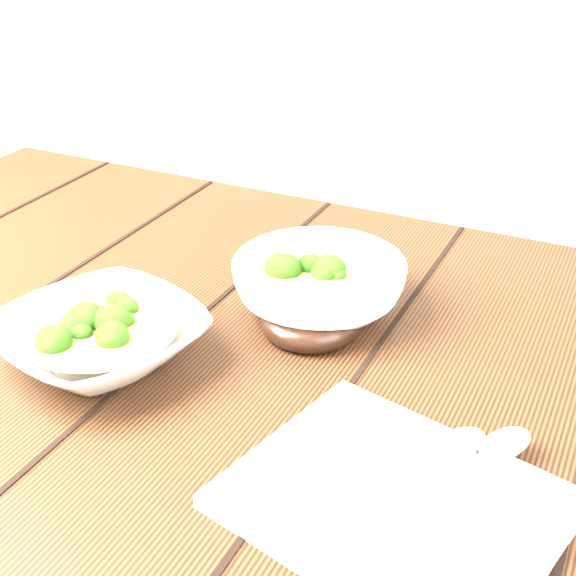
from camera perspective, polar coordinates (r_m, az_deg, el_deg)
The scene contains 7 objects.
table at distance 0.93m, azimuth -5.91°, elevation -9.60°, with size 1.20×0.80×0.75m.
soup_bowl_front at distance 0.83m, azimuth -13.20°, elevation -3.41°, with size 0.25×0.25×0.06m.
soup_bowl_back at distance 0.89m, azimuth 2.19°, elevation 0.24°, with size 0.20×0.20×0.07m.
trivet at distance 0.86m, azimuth 1.61°, elevation -2.42°, with size 0.11×0.11×0.03m, color black.
napkin at distance 0.66m, azimuth 7.57°, elevation -14.80°, with size 0.24×0.20×0.01m, color beige.
spoon_left at distance 0.68m, azimuth 9.68°, elevation -12.09°, with size 0.11×0.19×0.01m.
spoon_right at distance 0.69m, azimuth 13.13°, elevation -12.04°, with size 0.10×0.19×0.01m.
Camera 1 is at (0.40, -0.61, 1.21)m, focal length 50.00 mm.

